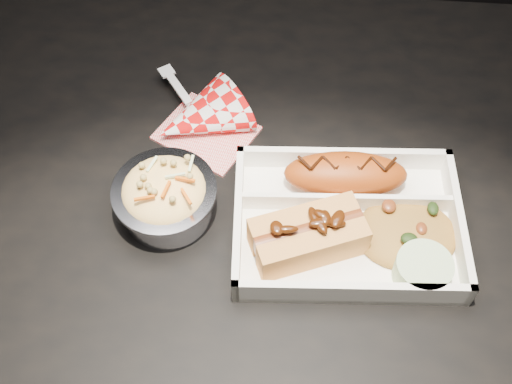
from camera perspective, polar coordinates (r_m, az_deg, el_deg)
dining_table at (r=0.81m, az=2.29°, el=-5.91°), size 1.20×0.80×0.75m
food_tray at (r=0.73m, az=8.03°, el=-2.89°), size 0.26×0.20×0.04m
fried_pastry at (r=0.74m, az=7.96°, el=1.58°), size 0.14×0.07×0.05m
hotdog at (r=0.69m, az=4.66°, el=-3.78°), size 0.13×0.10×0.06m
fried_rice_mound at (r=0.72m, az=13.34°, el=-3.19°), size 0.12×0.10×0.03m
cupcake_liner at (r=0.70m, az=14.58°, el=-6.75°), size 0.06×0.06×0.03m
foil_coleslaw_cup at (r=0.72m, az=-8.09°, el=-0.31°), size 0.12×0.12×0.07m
napkin_fork at (r=0.80m, az=-5.10°, el=6.50°), size 0.15×0.16×0.10m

